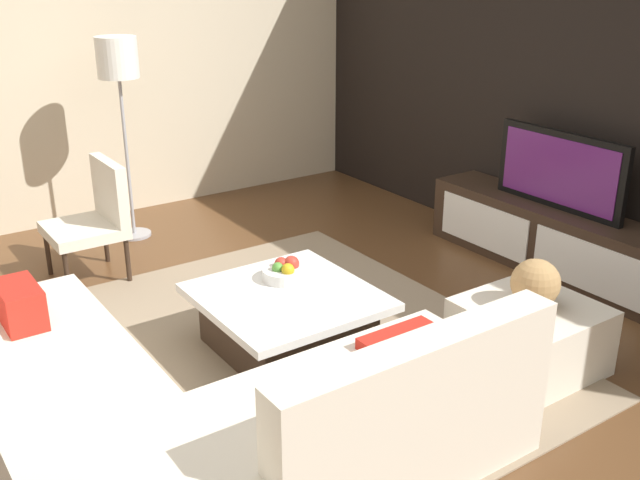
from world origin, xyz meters
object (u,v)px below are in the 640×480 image
coffee_table (287,320)px  decorative_ball (535,283)px  accent_chair_near (96,214)px  television (560,170)px  ottoman (529,336)px  sectional_couch (176,413)px  floor_lamp (118,70)px  media_console (551,239)px  fruit_bowl (285,271)px

coffee_table → decorative_ball: 1.46m
accent_chair_near → decorative_ball: (2.70, 1.60, 0.05)m
television → accent_chair_near: 3.40m
ottoman → decorative_ball: decorative_ball is taller
sectional_couch → floor_lamp: 3.34m
media_console → accent_chair_near: accent_chair_near is taller
media_console → decorative_ball: bearing=-55.4°
sectional_couch → floor_lamp: bearing=162.5°
coffee_table → decorative_ball: decorative_ball is taller
floor_lamp → fruit_bowl: 2.41m
sectional_couch → ottoman: sectional_couch is taller
fruit_bowl → decorative_ball: bearing=39.5°
coffee_table → television: bearing=87.5°
sectional_couch → accent_chair_near: size_ratio=2.81×
floor_lamp → ottoman: 3.72m
sectional_couch → coffee_table: size_ratio=2.43×
television → sectional_couch: (0.51, -3.29, -0.51)m
sectional_couch → ottoman: (0.35, 2.04, -0.08)m
media_console → television: television is taller
media_console → decorative_ball: 1.55m
floor_lamp → sectional_couch: bearing=-17.5°
ottoman → coffee_table: bearing=-132.6°
ottoman → decorative_ball: size_ratio=2.52×
floor_lamp → decorative_ball: bearing=18.1°
sectional_couch → ottoman: size_ratio=3.50×
media_console → floor_lamp: bearing=-136.6°
accent_chair_near → floor_lamp: (-0.65, 0.51, 0.91)m
television → fruit_bowl: 2.24m
ottoman → fruit_bowl: fruit_bowl is taller
accent_chair_near → fruit_bowl: 1.69m
television → decorative_ball: size_ratio=3.95×
television → ottoman: 1.63m
sectional_couch → decorative_ball: sectional_couch is taller
accent_chair_near → ottoman: size_ratio=1.24×
ottoman → television: bearing=124.6°
television → floor_lamp: bearing=-136.6°
coffee_table → fruit_bowl: fruit_bowl is taller
decorative_ball → fruit_bowl: bearing=-140.5°
accent_chair_near → fruit_bowl: (1.56, 0.66, -0.06)m
coffee_table → ottoman: (0.96, 1.05, -0.00)m
coffee_table → decorative_ball: size_ratio=3.62×
television → ottoman: television is taller
media_console → fruit_bowl: fruit_bowl is taller
media_console → decorative_ball: decorative_ball is taller
sectional_couch → accent_chair_near: (-2.35, 0.44, 0.21)m
floor_lamp → accent_chair_near: bearing=-38.0°
sectional_couch → floor_lamp: size_ratio=1.48×
sectional_couch → coffee_table: (-0.61, 0.99, -0.08)m
television → ottoman: size_ratio=1.57×
television → coffee_table: bearing=-92.5°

